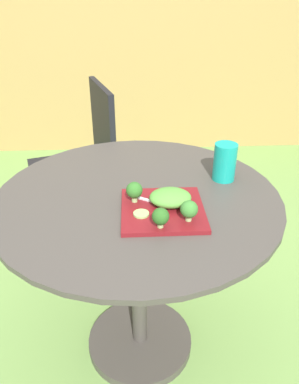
{
  "coord_description": "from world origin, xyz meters",
  "views": [
    {
      "loc": [
        -0.02,
        -1.09,
        1.39
      ],
      "look_at": [
        0.04,
        -0.06,
        0.79
      ],
      "focal_mm": 35.18,
      "sensor_mm": 36.0,
      "label": 1
    }
  ],
  "objects_px": {
    "salad_plate": "(163,210)",
    "drinking_glass": "(224,164)",
    "patio_chair": "(86,154)",
    "fork": "(154,202)"
  },
  "relations": [
    {
      "from": "salad_plate",
      "to": "drinking_glass",
      "type": "bearing_deg",
      "value": 41.42
    },
    {
      "from": "patio_chair",
      "to": "fork",
      "type": "bearing_deg",
      "value": -70.78
    },
    {
      "from": "salad_plate",
      "to": "fork",
      "type": "distance_m",
      "value": 0.04
    },
    {
      "from": "patio_chair",
      "to": "drinking_glass",
      "type": "bearing_deg",
      "value": -52.23
    },
    {
      "from": "patio_chair",
      "to": "drinking_glass",
      "type": "xyz_separation_m",
      "value": [
        0.59,
        -0.76,
        0.28
      ]
    },
    {
      "from": "salad_plate",
      "to": "drinking_glass",
      "type": "relative_size",
      "value": 1.9
    },
    {
      "from": "patio_chair",
      "to": "salad_plate",
      "type": "xyz_separation_m",
      "value": [
        0.35,
        -0.96,
        0.23
      ]
    },
    {
      "from": "patio_chair",
      "to": "fork",
      "type": "height_order",
      "value": "patio_chair"
    },
    {
      "from": "salad_plate",
      "to": "drinking_glass",
      "type": "height_order",
      "value": "drinking_glass"
    },
    {
      "from": "drinking_glass",
      "to": "fork",
      "type": "xyz_separation_m",
      "value": [
        -0.26,
        -0.18,
        -0.04
      ]
    }
  ]
}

